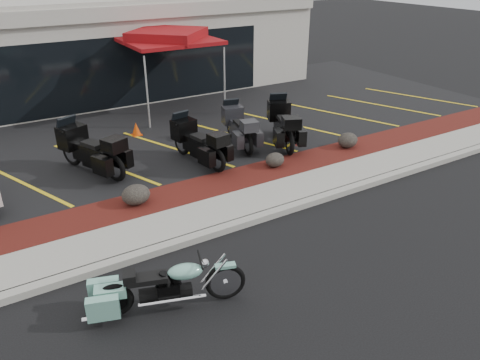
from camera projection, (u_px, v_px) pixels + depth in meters
ground at (282, 239)px, 9.99m from camera, size 90.00×90.00×0.00m
curb at (259, 218)px, 10.65m from camera, size 24.00×0.25×0.15m
sidewalk at (243, 205)px, 11.19m from camera, size 24.00×1.20×0.15m
mulch_bed at (219, 186)px, 12.11m from camera, size 24.00×1.20×0.16m
upper_lot at (144, 127)px, 16.27m from camera, size 26.00×9.60×0.15m
dealership_building at (88, 44)px, 20.26m from camera, size 18.00×8.16×4.00m
boulder_left at (136, 195)px, 10.97m from camera, size 0.68×0.56×0.48m
boulder_mid at (275, 160)px, 12.94m from camera, size 0.55×0.46×0.39m
boulder_right at (348, 140)px, 14.23m from camera, size 0.64×0.53×0.45m
hero_cruiser at (225, 277)px, 8.05m from camera, size 2.74×1.47×0.94m
touring_black_front at (70, 141)px, 12.82m from camera, size 1.83×2.61×1.42m
touring_black_mid at (181, 133)px, 13.56m from camera, size 1.24×2.38×1.32m
touring_grey at (231, 118)px, 14.87m from camera, size 1.28×2.31×1.27m
touring_black_rear at (278, 114)px, 15.07m from camera, size 1.79×2.56×1.39m
traffic_cone at (136, 129)px, 15.22m from camera, size 0.37×0.37×0.43m
popup_canopy at (168, 38)px, 16.64m from camera, size 3.27×3.27×2.94m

